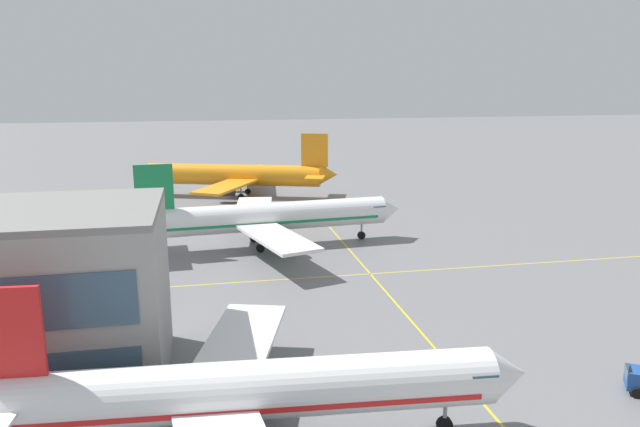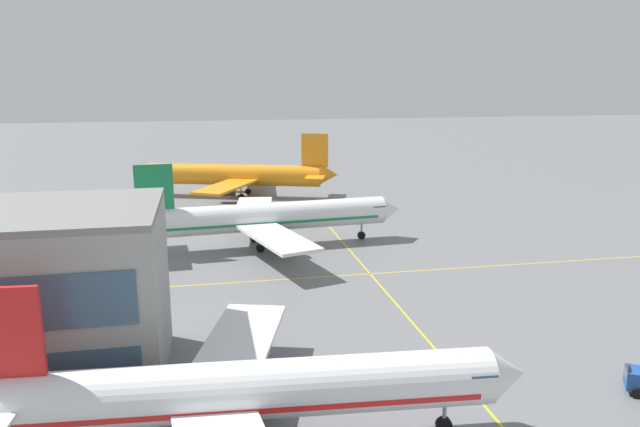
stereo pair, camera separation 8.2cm
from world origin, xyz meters
name	(u,v)px [view 2 (the right image)]	position (x,y,z in m)	size (l,w,h in m)	color
airliner_front_gate	(245,391)	(-16.95, 7.29, 3.84)	(36.15, 31.11, 11.24)	white
airliner_second_row	(267,217)	(-10.63, 52.68, 4.08)	(38.44, 33.05, 11.94)	white
airliner_third_row	(236,175)	(-12.73, 88.41, 4.26)	(39.22, 33.52, 12.47)	orange
taxiway_markings	(434,348)	(0.00, 18.23, 0.00)	(168.30, 88.99, 0.01)	yellow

